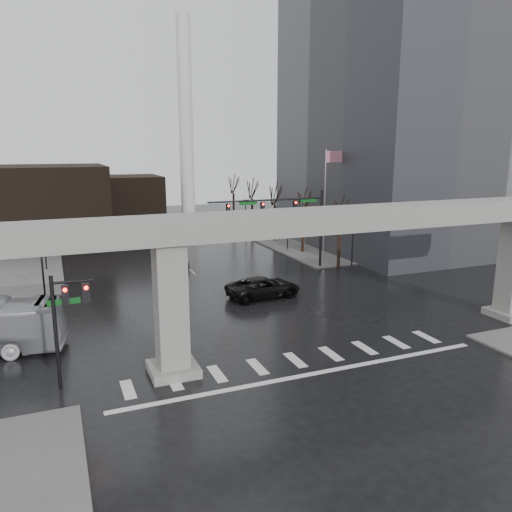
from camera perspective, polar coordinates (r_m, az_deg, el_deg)
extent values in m
plane|color=black|center=(30.70, 3.65, -11.07)|extent=(160.00, 160.00, 0.00)
cube|color=slate|center=(73.36, 9.70, 2.64)|extent=(28.00, 36.00, 0.15)
cube|color=gray|center=(28.50, 3.87, 3.86)|extent=(48.00, 2.20, 1.40)
cube|color=gray|center=(27.24, -9.69, -6.10)|extent=(1.60, 1.60, 7.30)
cube|color=gray|center=(28.49, -9.44, -12.60)|extent=(2.60, 2.60, 0.50)
cube|color=gray|center=(41.33, 26.87, -5.83)|extent=(2.60, 2.60, 0.50)
cube|color=slate|center=(65.91, 16.83, 19.50)|extent=(22.00, 26.00, 42.00)
cube|color=black|center=(67.70, -23.55, 5.20)|extent=(16.00, 14.00, 10.00)
cube|color=black|center=(78.43, -14.57, 5.93)|extent=(10.00, 10.00, 8.00)
cylinder|color=white|center=(73.70, -8.01, 14.39)|extent=(2.00, 2.00, 30.00)
cylinder|color=gray|center=(74.55, -7.68, 3.26)|extent=(3.60, 3.60, 1.20)
cylinder|color=black|center=(51.46, 7.43, 3.06)|extent=(0.24, 0.24, 8.00)
cylinder|color=black|center=(48.37, 1.31, 6.40)|extent=(12.00, 0.18, 0.18)
cube|color=black|center=(49.71, 4.49, 5.77)|extent=(0.35, 0.30, 1.00)
cube|color=black|center=(48.24, 0.75, 5.61)|extent=(0.35, 0.30, 1.00)
cube|color=black|center=(47.00, -3.19, 5.42)|extent=(0.35, 0.30, 1.00)
sphere|color=#FF0C05|center=(49.51, 4.59, 6.10)|extent=(0.20, 0.20, 0.20)
cube|color=#0B5016|center=(50.35, 6.03, 6.34)|extent=(1.80, 0.05, 0.35)
cube|color=#0B5016|center=(47.63, -0.91, 6.07)|extent=(1.80, 0.05, 0.35)
cylinder|color=black|center=(27.39, -21.91, -8.19)|extent=(0.20, 0.20, 6.00)
cylinder|color=black|center=(26.63, -20.21, -2.75)|extent=(2.00, 0.14, 0.14)
cube|color=black|center=(26.79, -20.96, -4.16)|extent=(0.35, 0.30, 1.00)
cube|color=black|center=(26.82, -18.83, -3.99)|extent=(0.35, 0.30, 1.00)
cube|color=#0B5016|center=(26.89, -21.12, -4.90)|extent=(1.60, 0.05, 0.30)
cylinder|color=silver|center=(55.03, 7.84, 5.75)|extent=(0.12, 0.12, 12.00)
cube|color=red|center=(55.20, 8.92, 11.15)|extent=(2.00, 0.03, 1.20)
cylinder|color=black|center=(48.09, 10.93, 0.36)|extent=(0.14, 0.14, 4.80)
cube|color=black|center=(47.67, 11.04, 3.12)|extent=(0.90, 0.06, 0.06)
sphere|color=silver|center=(47.39, 10.59, 3.33)|extent=(0.32, 0.32, 0.32)
sphere|color=silver|center=(47.88, 11.50, 3.38)|extent=(0.32, 0.32, 0.32)
cylinder|color=black|center=(60.07, 3.64, 2.92)|extent=(0.14, 0.14, 4.80)
cube|color=black|center=(59.74, 3.67, 5.14)|extent=(0.90, 0.06, 0.06)
sphere|color=silver|center=(59.52, 3.28, 5.32)|extent=(0.32, 0.32, 0.32)
sphere|color=silver|center=(59.91, 4.07, 5.35)|extent=(0.32, 0.32, 0.32)
cylinder|color=black|center=(72.78, -1.18, 4.59)|extent=(0.14, 0.14, 4.80)
cube|color=black|center=(72.51, -1.18, 6.43)|extent=(0.90, 0.06, 0.06)
sphere|color=silver|center=(72.33, -1.52, 6.57)|extent=(0.32, 0.32, 0.32)
sphere|color=silver|center=(72.65, -0.85, 6.60)|extent=(0.32, 0.32, 0.32)
cylinder|color=black|center=(40.51, -23.10, -2.66)|extent=(0.14, 0.14, 4.80)
cube|color=black|center=(40.01, -23.38, 0.60)|extent=(0.90, 0.06, 0.06)
sphere|color=silver|center=(39.99, -24.04, 0.82)|extent=(0.32, 0.32, 0.32)
sphere|color=silver|center=(39.97, -22.76, 0.93)|extent=(0.32, 0.32, 0.32)
cylinder|color=black|center=(54.20, -23.00, 0.93)|extent=(0.14, 0.14, 4.80)
cube|color=black|center=(53.83, -23.21, 3.38)|extent=(0.90, 0.06, 0.06)
sphere|color=silver|center=(53.81, -23.71, 3.55)|extent=(0.32, 0.32, 0.32)
sphere|color=silver|center=(53.79, -22.75, 3.63)|extent=(0.32, 0.32, 0.32)
cylinder|color=black|center=(68.02, -22.95, 3.07)|extent=(0.14, 0.14, 4.80)
cube|color=black|center=(67.72, -23.11, 5.03)|extent=(0.90, 0.06, 0.06)
sphere|color=silver|center=(67.71, -23.51, 5.17)|extent=(0.32, 0.32, 0.32)
sphere|color=silver|center=(67.69, -22.74, 5.23)|extent=(0.32, 0.32, 0.32)
cylinder|color=black|center=(51.94, 9.45, 1.15)|extent=(0.34, 0.34, 4.55)
cylinder|color=black|center=(51.36, 9.59, 5.25)|extent=(0.12, 1.52, 2.98)
cylinder|color=black|center=(51.87, 9.91, 5.04)|extent=(0.83, 1.14, 2.51)
cylinder|color=black|center=(58.77, 5.37, 2.61)|extent=(0.34, 0.34, 4.66)
cylinder|color=black|center=(58.25, 5.45, 6.32)|extent=(0.12, 1.55, 3.05)
cylinder|color=black|center=(58.73, 5.76, 6.12)|extent=(0.85, 1.16, 2.57)
cylinder|color=black|center=(65.86, 2.15, 3.75)|extent=(0.34, 0.34, 4.76)
cylinder|color=black|center=(65.40, 2.18, 7.14)|extent=(0.12, 1.59, 3.11)
cylinder|color=black|center=(65.85, 2.48, 6.95)|extent=(0.86, 1.18, 2.62)
cylinder|color=black|center=(73.14, -0.44, 4.65)|extent=(0.34, 0.34, 4.87)
cylinder|color=black|center=(72.72, -0.45, 7.77)|extent=(0.12, 1.62, 3.18)
cylinder|color=black|center=(73.15, -0.15, 7.60)|extent=(0.88, 1.20, 2.68)
cylinder|color=black|center=(80.56, -2.57, 5.39)|extent=(0.34, 0.34, 4.97)
cylinder|color=black|center=(80.17, -2.60, 8.28)|extent=(0.12, 1.65, 3.25)
cylinder|color=black|center=(80.59, -2.32, 8.12)|extent=(0.89, 1.23, 2.74)
imported|color=black|center=(41.31, 0.86, -3.58)|extent=(6.46, 3.41, 1.73)
imported|color=black|center=(52.23, -8.86, -0.41)|extent=(2.61, 4.97, 1.61)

